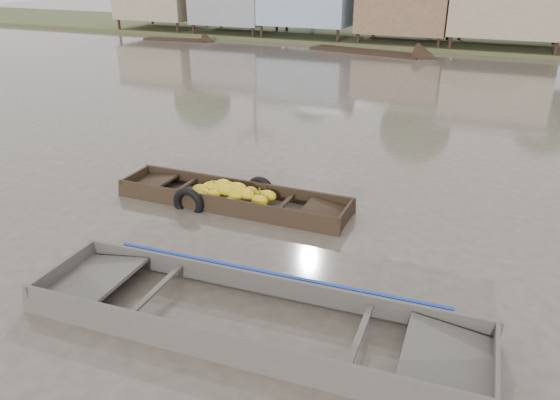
% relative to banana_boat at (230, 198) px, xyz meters
% --- Properties ---
extents(ground, '(120.00, 120.00, 0.00)m').
position_rel_banana_boat_xyz_m(ground, '(2.15, -1.81, -0.16)').
color(ground, '#4E443C').
rests_on(ground, ground).
extents(banana_boat, '(5.72, 1.59, 0.82)m').
position_rel_banana_boat_xyz_m(banana_boat, '(0.00, 0.00, 0.00)').
color(banana_boat, black).
rests_on(banana_boat, ground).
extents(viewer_boat, '(7.54, 2.34, 0.60)m').
position_rel_banana_boat_xyz_m(viewer_boat, '(2.61, -4.06, -0.10)').
color(viewer_boat, '#45403A').
rests_on(viewer_boat, ground).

